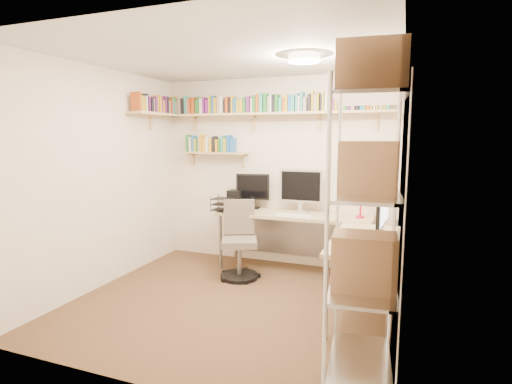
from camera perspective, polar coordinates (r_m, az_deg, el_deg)
ground at (r=4.35m, az=-3.66°, el=-15.51°), size 3.20×3.20×0.00m
room_shell at (r=3.99m, az=-3.79°, el=5.35°), size 3.24×3.04×2.52m
wall_shelves at (r=5.35m, az=-2.14°, el=11.12°), size 3.12×1.09×0.80m
corner_desk at (r=4.84m, az=6.30°, el=-3.80°), size 2.33×1.97×1.31m
office_chair at (r=4.96m, az=-2.40°, el=-7.62°), size 0.55×0.55×0.95m
wire_rack at (r=2.62m, az=15.64°, el=3.52°), size 0.52×0.93×2.25m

